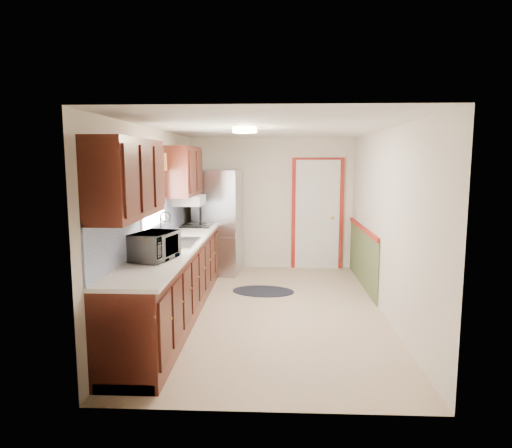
{
  "coord_description": "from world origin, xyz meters",
  "views": [
    {
      "loc": [
        0.09,
        -5.9,
        2.0
      ],
      "look_at": [
        -0.18,
        0.12,
        1.15
      ],
      "focal_mm": 32.0,
      "sensor_mm": 36.0,
      "label": 1
    }
  ],
  "objects": [
    {
      "name": "ceiling_fixture",
      "position": [
        -0.3,
        -0.2,
        2.36
      ],
      "size": [
        0.3,
        0.3,
        0.06
      ],
      "primitive_type": "cylinder",
      "color": "#FFD88C",
      "rests_on": "room_shell"
    },
    {
      "name": "microwave",
      "position": [
        -1.2,
        -1.17,
        1.12
      ],
      "size": [
        0.41,
        0.59,
        0.36
      ],
      "primitive_type": "imported",
      "rotation": [
        0.0,
        0.0,
        1.34
      ],
      "color": "white",
      "rests_on": "kitchen_run"
    },
    {
      "name": "room_shell",
      "position": [
        0.0,
        0.0,
        1.2
      ],
      "size": [
        3.2,
        5.2,
        2.52
      ],
      "color": "tan",
      "rests_on": "ground"
    },
    {
      "name": "rug",
      "position": [
        -0.1,
        0.87,
        0.01
      ],
      "size": [
        1.01,
        0.71,
        0.01
      ],
      "primitive_type": "ellipsoid",
      "rotation": [
        0.0,
        0.0,
        -0.11
      ],
      "color": "black",
      "rests_on": "ground"
    },
    {
      "name": "back_wall_trim",
      "position": [
        0.99,
        2.21,
        0.89
      ],
      "size": [
        1.12,
        2.3,
        2.08
      ],
      "color": "maroon",
      "rests_on": "ground"
    },
    {
      "name": "cooktop",
      "position": [
        -1.19,
        1.37,
        0.95
      ],
      "size": [
        0.49,
        0.58,
        0.02
      ],
      "primitive_type": "cube",
      "color": "black",
      "rests_on": "kitchen_run"
    },
    {
      "name": "refrigerator",
      "position": [
        -0.93,
        2.05,
        0.91
      ],
      "size": [
        0.84,
        0.81,
        1.83
      ],
      "rotation": [
        0.0,
        0.0,
        -0.12
      ],
      "color": "#B7B7BC",
      "rests_on": "ground"
    },
    {
      "name": "kitchen_run",
      "position": [
        -1.24,
        -0.29,
        0.81
      ],
      "size": [
        0.63,
        4.0,
        2.2
      ],
      "color": "#3C140D",
      "rests_on": "ground"
    }
  ]
}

